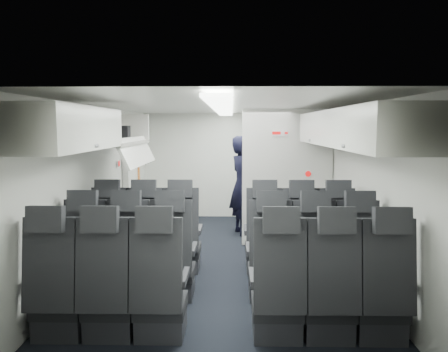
{
  "coord_description": "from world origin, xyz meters",
  "views": [
    {
      "loc": [
        0.12,
        -6.02,
        1.88
      ],
      "look_at": [
        0.0,
        0.4,
        1.15
      ],
      "focal_mm": 35.0,
      "sensor_mm": 36.0,
      "label": 1
    }
  ],
  "objects_px": {
    "galley_unit": "(273,173)",
    "carry_on_bag": "(115,134)",
    "seat_row_front": "(223,242)",
    "seat_row_mid": "(221,263)",
    "seat_row_rear": "(218,295)",
    "flight_attendant": "(242,185)",
    "boarding_door": "(132,179)"
  },
  "relations": [
    {
      "from": "galley_unit",
      "to": "carry_on_bag",
      "type": "distance_m",
      "value": 3.9
    },
    {
      "from": "seat_row_front",
      "to": "seat_row_mid",
      "type": "relative_size",
      "value": 1.0
    },
    {
      "from": "seat_row_rear",
      "to": "flight_attendant",
      "type": "bearing_deg",
      "value": 85.67
    },
    {
      "from": "seat_row_mid",
      "to": "flight_attendant",
      "type": "bearing_deg",
      "value": 84.37
    },
    {
      "from": "boarding_door",
      "to": "seat_row_front",
      "type": "bearing_deg",
      "value": -51.84
    },
    {
      "from": "flight_attendant",
      "to": "seat_row_front",
      "type": "bearing_deg",
      "value": 153.74
    },
    {
      "from": "carry_on_bag",
      "to": "flight_attendant",
      "type": "bearing_deg",
      "value": 41.94
    },
    {
      "from": "galley_unit",
      "to": "boarding_door",
      "type": "relative_size",
      "value": 1.02
    },
    {
      "from": "carry_on_bag",
      "to": "galley_unit",
      "type": "bearing_deg",
      "value": 47.22
    },
    {
      "from": "flight_attendant",
      "to": "seat_row_mid",
      "type": "bearing_deg",
      "value": 156.17
    },
    {
      "from": "seat_row_front",
      "to": "seat_row_mid",
      "type": "bearing_deg",
      "value": -90.0
    },
    {
      "from": "boarding_door",
      "to": "carry_on_bag",
      "type": "distance_m",
      "value": 2.0
    },
    {
      "from": "seat_row_front",
      "to": "boarding_door",
      "type": "height_order",
      "value": "boarding_door"
    },
    {
      "from": "carry_on_bag",
      "to": "seat_row_rear",
      "type": "bearing_deg",
      "value": -59.69
    },
    {
      "from": "flight_attendant",
      "to": "carry_on_bag",
      "type": "distance_m",
      "value": 2.65
    },
    {
      "from": "seat_row_mid",
      "to": "seat_row_rear",
      "type": "relative_size",
      "value": 1.0
    },
    {
      "from": "seat_row_mid",
      "to": "boarding_door",
      "type": "relative_size",
      "value": 1.79
    },
    {
      "from": "seat_row_rear",
      "to": "boarding_door",
      "type": "bearing_deg",
      "value": 112.87
    },
    {
      "from": "boarding_door",
      "to": "carry_on_bag",
      "type": "xyz_separation_m",
      "value": [
        0.21,
        -1.81,
        0.83
      ]
    },
    {
      "from": "seat_row_rear",
      "to": "galley_unit",
      "type": "xyz_separation_m",
      "value": [
        0.95,
        5.05,
        0.55
      ]
    },
    {
      "from": "seat_row_front",
      "to": "boarding_door",
      "type": "xyz_separation_m",
      "value": [
        -1.64,
        2.09,
        0.55
      ]
    },
    {
      "from": "galley_unit",
      "to": "flight_attendant",
      "type": "relative_size",
      "value": 1.1
    },
    {
      "from": "seat_row_front",
      "to": "boarding_door",
      "type": "distance_m",
      "value": 2.71
    },
    {
      "from": "carry_on_bag",
      "to": "boarding_door",
      "type": "bearing_deg",
      "value": 92.47
    },
    {
      "from": "galley_unit",
      "to": "carry_on_bag",
      "type": "relative_size",
      "value": 5.21
    },
    {
      "from": "seat_row_front",
      "to": "seat_row_mid",
      "type": "distance_m",
      "value": 0.9
    },
    {
      "from": "seat_row_mid",
      "to": "seat_row_rear",
      "type": "bearing_deg",
      "value": -90.0
    },
    {
      "from": "galley_unit",
      "to": "boarding_door",
      "type": "distance_m",
      "value": 2.84
    },
    {
      "from": "flight_attendant",
      "to": "galley_unit",
      "type": "bearing_deg",
      "value": -47.1
    },
    {
      "from": "galley_unit",
      "to": "seat_row_mid",
      "type": "bearing_deg",
      "value": -102.88
    },
    {
      "from": "seat_row_rear",
      "to": "carry_on_bag",
      "type": "xyz_separation_m",
      "value": [
        -1.43,
        2.07,
        1.38
      ]
    },
    {
      "from": "seat_row_front",
      "to": "boarding_door",
      "type": "relative_size",
      "value": 1.79
    }
  ]
}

